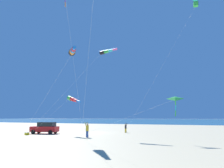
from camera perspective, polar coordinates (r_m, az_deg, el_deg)
ground_plane at (r=37.42m, az=-5.12°, el=-12.90°), size 600.00×600.00×0.00m
ocean_water_strip at (r=198.66m, az=18.46°, el=-9.17°), size 240.00×600.00×0.01m
parked_car at (r=36.89m, az=-17.44°, el=-11.11°), size 2.87×4.62×1.85m
cooler_box at (r=35.19m, az=-21.80°, el=-12.23°), size 0.62×0.42×0.42m
person_adult_flyer at (r=29.12m, az=-6.65°, el=-11.90°), size 0.61×0.70×1.99m
person_child_green_jacket at (r=37.80m, az=3.68°, el=-11.52°), size 0.57×0.50×1.63m
kite_windsock_blue_topmost at (r=33.60m, az=-1.59°, el=8.64°), size 4.85×13.04×13.05m
kite_box_magenta_far_left at (r=38.85m, az=21.42°, el=19.91°), size 4.02×13.78×21.87m
kite_windsock_black_fish_shape at (r=33.36m, az=-10.53°, el=-4.02°), size 4.30×7.31×6.02m
kite_windsock_yellow_midlevel at (r=26.83m, az=-10.50°, el=8.64°), size 7.40×14.33×11.30m
kite_delta_long_streamer_left at (r=23.84m, az=16.48°, el=-3.85°), size 1.09×13.40×4.96m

